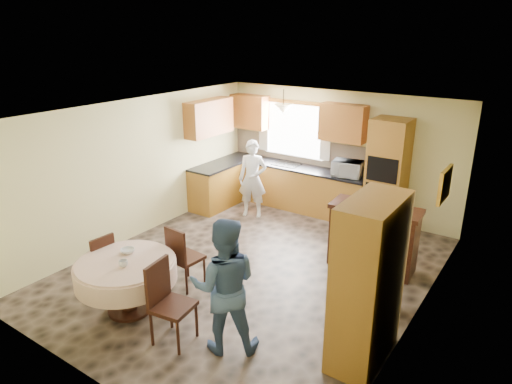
{
  "coord_description": "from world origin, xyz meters",
  "views": [
    {
      "loc": [
        3.68,
        -5.3,
        3.63
      ],
      "look_at": [
        -0.15,
        0.3,
        1.19
      ],
      "focal_mm": 32.0,
      "sensor_mm": 36.0,
      "label": 1
    }
  ],
  "objects": [
    {
      "name": "floor",
      "position": [
        0.0,
        0.0,
        0.0
      ],
      "size": [
        5.0,
        6.0,
        0.01
      ],
      "primitive_type": "cube",
      "color": "#6E5A4D",
      "rests_on": "ground"
    },
    {
      "name": "ceiling",
      "position": [
        0.0,
        0.0,
        2.5
      ],
      "size": [
        5.0,
        6.0,
        0.01
      ],
      "primitive_type": "cube",
      "color": "white",
      "rests_on": "wall_back"
    },
    {
      "name": "wall_back",
      "position": [
        0.0,
        3.0,
        1.25
      ],
      "size": [
        5.0,
        0.02,
        2.5
      ],
      "primitive_type": "cube",
      "color": "beige",
      "rests_on": "floor"
    },
    {
      "name": "wall_front",
      "position": [
        0.0,
        -3.0,
        1.25
      ],
      "size": [
        5.0,
        0.02,
        2.5
      ],
      "primitive_type": "cube",
      "color": "beige",
      "rests_on": "floor"
    },
    {
      "name": "wall_left",
      "position": [
        -2.5,
        0.0,
        1.25
      ],
      "size": [
        0.02,
        6.0,
        2.5
      ],
      "primitive_type": "cube",
      "color": "beige",
      "rests_on": "floor"
    },
    {
      "name": "wall_right",
      "position": [
        2.5,
        0.0,
        1.25
      ],
      "size": [
        0.02,
        6.0,
        2.5
      ],
      "primitive_type": "cube",
      "color": "beige",
      "rests_on": "floor"
    },
    {
      "name": "window",
      "position": [
        -1.0,
        2.98,
        1.6
      ],
      "size": [
        1.4,
        0.03,
        1.1
      ],
      "primitive_type": "cube",
      "color": "white",
      "rests_on": "wall_back"
    },
    {
      "name": "curtain_left",
      "position": [
        -1.75,
        2.93,
        1.65
      ],
      "size": [
        0.22,
        0.02,
        1.15
      ],
      "primitive_type": "cube",
      "color": "white",
      "rests_on": "wall_back"
    },
    {
      "name": "curtain_right",
      "position": [
        -0.25,
        2.93,
        1.65
      ],
      "size": [
        0.22,
        0.02,
        1.15
      ],
      "primitive_type": "cube",
      "color": "white",
      "rests_on": "wall_back"
    },
    {
      "name": "base_cab_back",
      "position": [
        -0.85,
        2.7,
        0.44
      ],
      "size": [
        3.3,
        0.6,
        0.88
      ],
      "primitive_type": "cube",
      "color": "#BA7C31",
      "rests_on": "floor"
    },
    {
      "name": "counter_back",
      "position": [
        -0.85,
        2.7,
        0.9
      ],
      "size": [
        3.3,
        0.64,
        0.04
      ],
      "primitive_type": "cube",
      "color": "black",
      "rests_on": "base_cab_back"
    },
    {
      "name": "base_cab_left",
      "position": [
        -2.2,
        1.8,
        0.44
      ],
      "size": [
        0.6,
        1.2,
        0.88
      ],
      "primitive_type": "cube",
      "color": "#BA7C31",
      "rests_on": "floor"
    },
    {
      "name": "counter_left",
      "position": [
        -2.2,
        1.8,
        0.9
      ],
      "size": [
        0.64,
        1.2,
        0.04
      ],
      "primitive_type": "cube",
      "color": "black",
      "rests_on": "base_cab_left"
    },
    {
      "name": "backsplash",
      "position": [
        -0.85,
        2.99,
        1.18
      ],
      "size": [
        3.3,
        0.02,
        0.55
      ],
      "primitive_type": "cube",
      "color": "#CFB192",
      "rests_on": "wall_back"
    },
    {
      "name": "wall_cab_left",
      "position": [
        -2.05,
        2.83,
        1.91
      ],
      "size": [
        0.85,
        0.33,
        0.72
      ],
      "primitive_type": "cube",
      "color": "#B7612D",
      "rests_on": "wall_back"
    },
    {
      "name": "wall_cab_right",
      "position": [
        0.15,
        2.83,
        1.91
      ],
      "size": [
        0.9,
        0.33,
        0.72
      ],
      "primitive_type": "cube",
      "color": "#B7612D",
      "rests_on": "wall_back"
    },
    {
      "name": "wall_cab_side",
      "position": [
        -2.33,
        1.8,
        1.91
      ],
      "size": [
        0.33,
        1.2,
        0.72
      ],
      "primitive_type": "cube",
      "color": "#B7612D",
      "rests_on": "wall_left"
    },
    {
      "name": "oven_tower",
      "position": [
        1.15,
        2.69,
        1.06
      ],
      "size": [
        0.66,
        0.62,
        2.12
      ],
      "primitive_type": "cube",
      "color": "#BA7C31",
      "rests_on": "floor"
    },
    {
      "name": "oven_upper",
      "position": [
        1.15,
        2.38,
        1.25
      ],
      "size": [
        0.56,
        0.01,
        0.45
      ],
      "primitive_type": "cube",
      "color": "black",
      "rests_on": "oven_tower"
    },
    {
      "name": "oven_lower",
      "position": [
        1.15,
        2.38,
        0.75
      ],
      "size": [
        0.56,
        0.01,
        0.45
      ],
      "primitive_type": "cube",
      "color": "black",
      "rests_on": "oven_tower"
    },
    {
      "name": "pendant",
      "position": [
        -1.0,
        2.5,
        2.12
      ],
      "size": [
        0.36,
        0.36,
        0.18
      ],
      "primitive_type": "cone",
      "rotation": [
        3.14,
        0.0,
        0.0
      ],
      "color": "beige",
      "rests_on": "ceiling"
    },
    {
      "name": "sideboard",
      "position": [
        1.53,
        1.12,
        0.49
      ],
      "size": [
        1.41,
        0.66,
        0.98
      ],
      "primitive_type": "cube",
      "rotation": [
        0.0,
        0.0,
        0.07
      ],
      "color": "#3B1B10",
      "rests_on": "floor"
    },
    {
      "name": "space_heater",
      "position": [
        2.09,
        0.11,
        0.26
      ],
      "size": [
        0.4,
        0.3,
        0.52
      ],
      "primitive_type": "cube",
      "rotation": [
        0.0,
        0.0,
        0.11
      ],
      "color": "black",
      "rests_on": "floor"
    },
    {
      "name": "cupboard",
      "position": [
        2.22,
        -0.98,
        0.98
      ],
      "size": [
        0.52,
        1.03,
        1.97
      ],
      "primitive_type": "cube",
      "color": "#BA7C31",
      "rests_on": "floor"
    },
    {
      "name": "dining_table",
      "position": [
        -0.74,
        -1.89,
        0.59
      ],
      "size": [
        1.33,
        1.33,
        0.76
      ],
      "color": "#3B1B10",
      "rests_on": "floor"
    },
    {
      "name": "chair_left",
      "position": [
        -1.42,
        -1.78,
        0.5
      ],
      "size": [
        0.42,
        0.42,
        0.91
      ],
      "rotation": [
        0.0,
        0.0,
        -1.64
      ],
      "color": "#3B1B10",
      "rests_on": "floor"
    },
    {
      "name": "chair_back",
      "position": [
        -0.54,
        -1.04,
        0.54
      ],
      "size": [
        0.45,
        0.45,
        0.98
      ],
      "rotation": [
        0.0,
        0.0,
        3.06
      ],
      "color": "#3B1B10",
      "rests_on": "floor"
    },
    {
      "name": "chair_right",
      "position": [
        0.14,
        -2.02,
        0.58
      ],
      "size": [
        0.51,
        0.51,
        1.04
      ],
      "rotation": [
        0.0,
        0.0,
        1.71
      ],
      "color": "#3B1B10",
      "rests_on": "floor"
    },
    {
      "name": "framed_picture",
      "position": [
        2.47,
        1.1,
        1.59
      ],
      "size": [
        0.06,
        0.57,
        0.47
      ],
      "color": "gold",
      "rests_on": "wall_right"
    },
    {
      "name": "microwave",
      "position": [
        0.38,
        2.65,
        1.07
      ],
      "size": [
        0.62,
        0.47,
        0.31
      ],
      "primitive_type": "imported",
      "rotation": [
        0.0,
        0.0,
        0.18
      ],
      "color": "silver",
      "rests_on": "counter_back"
    },
    {
      "name": "person_sink",
      "position": [
        -1.27,
        1.82,
        0.78
      ],
      "size": [
        0.67,
        0.56,
        1.57
      ],
      "primitive_type": "imported",
      "rotation": [
        0.0,
        0.0,
        0.38
      ],
      "color": "silver",
      "rests_on": "floor"
    },
    {
      "name": "person_dining",
      "position": [
        0.8,
        -1.74,
        0.84
      ],
      "size": [
        1.03,
        0.98,
        1.67
      ],
      "primitive_type": "imported",
      "rotation": [
        0.0,
        0.0,
        3.75
      ],
      "color": "#39537D",
      "rests_on": "floor"
    },
    {
      "name": "bowl_sideboard",
      "position": [
        1.18,
        1.12,
        1.01
      ],
      "size": [
        0.29,
        0.29,
        0.06
      ],
      "primitive_type": "imported",
      "rotation": [
        0.0,
        0.0,
        0.33
      ],
      "color": "#B2B2B2",
      "rests_on": "sideboard"
    },
    {
      "name": "bottle_sideboard",
      "position": [
        1.8,
        1.12,
        1.13
      ],
      "size": [
        0.14,
        0.14,
        0.29
      ],
      "primitive_type": "imported",
      "rotation": [
        0.0,
        0.0,
        -0.27
      ],
      "color": "silver",
      "rests_on": "sideboard"
    },
    {
      "name": "cup_table",
      "position": [
        -0.63,
        -2.0,
        0.8
      ],
      "size": [
        0.14,
        0.14,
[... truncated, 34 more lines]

